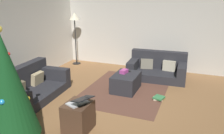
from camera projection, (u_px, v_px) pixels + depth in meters
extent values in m
plane|color=brown|center=(124.00, 109.00, 4.98)|extent=(6.40, 6.40, 0.00)
cube|color=beige|center=(4.00, 40.00, 5.69)|extent=(6.40, 0.12, 2.60)
cube|color=beige|center=(156.00, 29.00, 7.38)|extent=(0.12, 6.40, 2.60)
cube|color=#26262B|center=(35.00, 94.00, 5.48)|extent=(1.89, 1.06, 0.20)
cube|color=#26262B|center=(21.00, 78.00, 5.48)|extent=(1.85, 0.35, 0.55)
cube|color=#26262B|center=(52.00, 73.00, 6.13)|extent=(0.30, 0.97, 0.32)
cube|color=#26262B|center=(10.00, 98.00, 4.68)|extent=(0.30, 0.97, 0.32)
cube|color=tan|center=(37.00, 78.00, 5.79)|extent=(0.36, 0.17, 0.31)
cube|color=brown|center=(18.00, 89.00, 5.12)|extent=(0.37, 0.19, 0.31)
cube|color=#26262B|center=(157.00, 75.00, 6.75)|extent=(1.02, 1.69, 0.23)
cube|color=#26262B|center=(159.00, 59.00, 6.95)|extent=(0.33, 1.65, 0.53)
cube|color=#26262B|center=(182.00, 69.00, 6.47)|extent=(0.94, 0.29, 0.28)
cube|color=#26262B|center=(134.00, 64.00, 6.89)|extent=(0.94, 0.29, 0.28)
cube|color=#BCB299|center=(169.00, 66.00, 6.71)|extent=(0.14, 0.37, 0.30)
cube|color=#716B5B|center=(147.00, 64.00, 6.90)|extent=(0.24, 0.39, 0.31)
cube|color=#26262B|center=(126.00, 82.00, 5.92)|extent=(0.86, 0.60, 0.43)
cube|color=#B23F8C|center=(124.00, 71.00, 5.94)|extent=(0.24, 0.18, 0.09)
cube|color=black|center=(128.00, 71.00, 6.04)|extent=(0.12, 0.16, 0.02)
cone|color=#14481E|center=(7.00, 86.00, 3.51)|extent=(0.88, 0.88, 1.66)
sphere|color=green|center=(26.00, 104.00, 3.86)|extent=(0.08, 0.08, 0.08)
sphere|color=red|center=(8.00, 54.00, 3.39)|extent=(0.06, 0.06, 0.06)
sphere|color=yellow|center=(28.00, 98.00, 3.77)|extent=(0.08, 0.08, 0.08)
sphere|color=orange|center=(8.00, 88.00, 3.76)|extent=(0.08, 0.08, 0.08)
sphere|color=orange|center=(9.00, 80.00, 3.68)|extent=(0.08, 0.08, 0.08)
sphere|color=#2699E5|center=(2.00, 102.00, 3.31)|extent=(0.08, 0.08, 0.08)
cube|color=#4C3323|center=(78.00, 117.00, 4.13)|extent=(0.52, 0.44, 0.54)
cube|color=silver|center=(78.00, 103.00, 4.05)|extent=(0.42, 0.37, 0.02)
cube|color=black|center=(83.00, 99.00, 3.91)|extent=(0.42, 0.36, 0.07)
cube|color=beige|center=(158.00, 99.00, 5.44)|extent=(0.25, 0.24, 0.03)
cube|color=#387A47|center=(159.00, 97.00, 5.42)|extent=(0.29, 0.28, 0.04)
cylinder|color=black|center=(77.00, 63.00, 8.26)|extent=(0.28, 0.28, 0.02)
cylinder|color=black|center=(76.00, 42.00, 8.03)|extent=(0.04, 0.04, 1.55)
cone|color=beige|center=(74.00, 16.00, 7.76)|extent=(0.36, 0.36, 0.24)
cube|color=brown|center=(126.00, 90.00, 5.98)|extent=(2.60, 2.00, 0.01)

